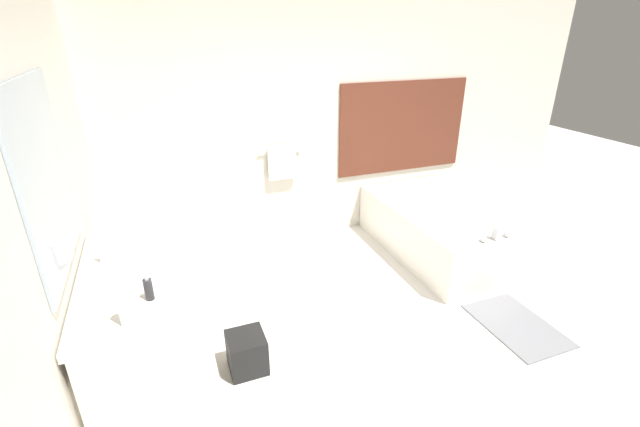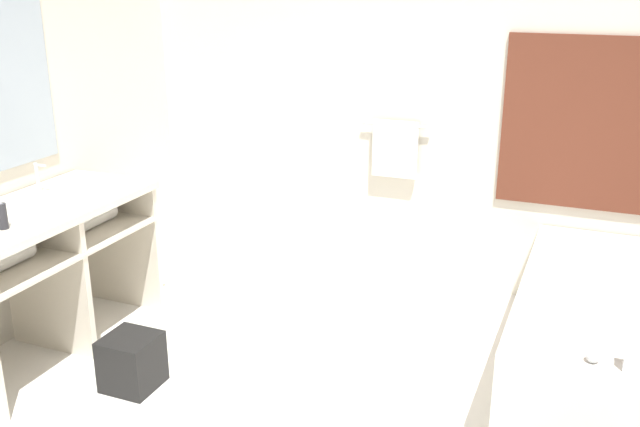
# 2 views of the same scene
# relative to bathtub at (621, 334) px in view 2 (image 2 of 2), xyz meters

# --- Properties ---
(wall_back_with_blinds) EXTENTS (7.40, 0.13, 2.70)m
(wall_back_with_blinds) POSITION_rel_bathtub_xyz_m (-1.22, 0.97, 1.05)
(wall_back_with_blinds) COLOR silver
(wall_back_with_blinds) RESTS_ON ground_plane
(vanity_counter) EXTENTS (0.65, 1.41, 0.91)m
(vanity_counter) POSITION_rel_bathtub_xyz_m (-3.12, -0.86, 0.35)
(vanity_counter) COLOR beige
(vanity_counter) RESTS_ON ground_plane
(sink_faucet) EXTENTS (0.09, 0.04, 0.18)m
(sink_faucet) POSITION_rel_bathtub_xyz_m (-3.30, -0.67, 0.69)
(sink_faucet) COLOR silver
(sink_faucet) RESTS_ON vanity_counter
(bathtub) EXTENTS (1.08, 1.86, 0.66)m
(bathtub) POSITION_rel_bathtub_xyz_m (0.00, 0.00, 0.00)
(bathtub) COLOR silver
(bathtub) RESTS_ON ground_plane
(soap_dispenser) EXTENTS (0.05, 0.05, 0.17)m
(soap_dispenser) POSITION_rel_bathtub_xyz_m (-3.01, -1.24, 0.68)
(soap_dispenser) COLOR #28282D
(soap_dispenser) RESTS_ON vanity_counter
(waste_bin) EXTENTS (0.28, 0.28, 0.30)m
(waste_bin) POSITION_rel_bathtub_xyz_m (-2.44, -1.04, -0.15)
(waste_bin) COLOR black
(waste_bin) RESTS_ON ground_plane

